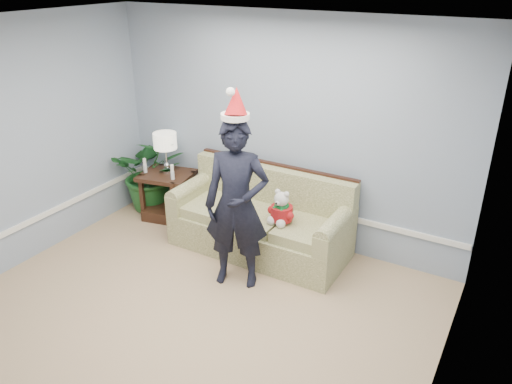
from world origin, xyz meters
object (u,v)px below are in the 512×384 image
Objects in this scene: man at (237,205)px; table_lamp at (165,142)px; side_table at (169,200)px; teddy_bear at (281,211)px; houseplant at (152,172)px; sofa at (262,222)px.

table_lamp is at bearing 132.54° from man.
table_lamp reaches higher than side_table.
table_lamp is (-0.02, 0.04, 0.80)m from side_table.
houseplant is at bearing 177.30° from teddy_bear.
teddy_bear is (2.19, -0.37, 0.12)m from houseplant.
table_lamp is at bearing 113.84° from side_table.
teddy_bear is at bearing -27.48° from sofa.
table_lamp is 1.34× the size of teddy_bear.
side_table is at bearing 177.36° from sofa.
man reaches higher than side_table.
man is 0.65m from teddy_bear.
houseplant is (-0.37, 0.12, 0.29)m from side_table.
table_lamp is at bearing 177.82° from teddy_bear.
sofa is 1.48m from side_table.
side_table is (-1.48, 0.07, -0.10)m from sofa.
sofa is 0.93m from man.
side_table is 0.42× the size of man.
sofa is 1.87m from houseplant.
sofa is 5.21× the size of teddy_bear.
houseplant is at bearing 167.65° from table_lamp.
houseplant is at bearing 174.17° from sofa.
table_lamp is at bearing 175.69° from sofa.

